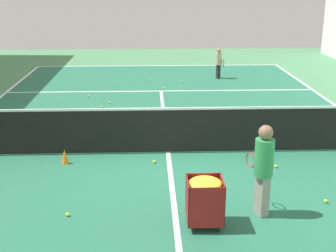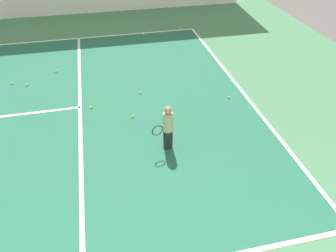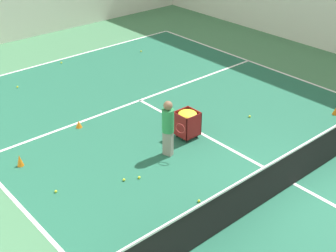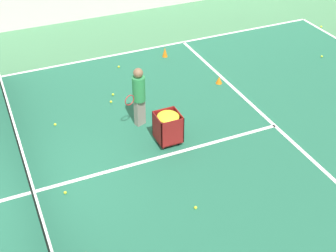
% 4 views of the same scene
% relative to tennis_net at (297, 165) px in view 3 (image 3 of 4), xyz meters
% --- Properties ---
extents(ground_plane, '(33.40, 33.40, 0.00)m').
position_rel_tennis_net_xyz_m(ground_plane, '(0.00, 0.00, -0.56)').
color(ground_plane, '#477F56').
extents(court_playing_area, '(11.09, 22.61, 0.00)m').
position_rel_tennis_net_xyz_m(court_playing_area, '(0.00, 0.00, -0.56)').
color(court_playing_area, '#23664C').
rests_on(court_playing_area, ground).
extents(line_baseline_far, '(11.09, 0.10, 0.00)m').
position_rel_tennis_net_xyz_m(line_baseline_far, '(0.00, 11.31, -0.56)').
color(line_baseline_far, white).
rests_on(line_baseline_far, ground).
extents(line_service_far, '(11.09, 0.10, 0.00)m').
position_rel_tennis_net_xyz_m(line_service_far, '(0.00, 6.22, -0.56)').
color(line_service_far, white).
rests_on(line_service_far, ground).
extents(line_centre_service, '(0.10, 12.44, 0.00)m').
position_rel_tennis_net_xyz_m(line_centre_service, '(0.00, 0.00, -0.56)').
color(line_centre_service, white).
rests_on(line_centre_service, ground).
extents(tennis_net, '(11.39, 0.10, 1.09)m').
position_rel_tennis_net_xyz_m(tennis_net, '(0.00, 0.00, 0.00)').
color(tennis_net, '#2D2D33').
rests_on(tennis_net, ground).
extents(coach_at_net, '(0.42, 0.65, 1.62)m').
position_rel_tennis_net_xyz_m(coach_at_net, '(-1.48, 3.06, 0.37)').
color(coach_at_net, gray).
rests_on(coach_at_net, ground).
extents(ball_cart, '(0.59, 0.58, 0.84)m').
position_rel_tennis_net_xyz_m(ball_cart, '(-0.46, 3.40, 0.03)').
color(ball_cart, maroon).
rests_on(ball_cart, ground).
extents(training_cone_0, '(0.19, 0.19, 0.21)m').
position_rel_tennis_net_xyz_m(training_cone_0, '(-2.53, 5.96, -0.45)').
color(training_cone_0, orange).
rests_on(training_cone_0, ground).
extents(training_cone_1, '(0.17, 0.17, 0.33)m').
position_rel_tennis_net_xyz_m(training_cone_1, '(2.30, 0.59, -0.40)').
color(training_cone_1, orange).
rests_on(training_cone_1, ground).
extents(training_cone_2, '(0.17, 0.17, 0.32)m').
position_rel_tennis_net_xyz_m(training_cone_2, '(-4.78, 5.19, -0.40)').
color(training_cone_2, orange).
rests_on(training_cone_2, ground).
extents(training_cone_3, '(0.23, 0.23, 0.28)m').
position_rel_tennis_net_xyz_m(training_cone_3, '(4.09, 1.35, -0.42)').
color(training_cone_3, orange).
rests_on(training_cone_3, ground).
extents(tennis_ball_0, '(0.07, 0.07, 0.07)m').
position_rel_tennis_net_xyz_m(tennis_ball_0, '(-2.67, 9.87, -0.53)').
color(tennis_ball_0, yellow).
rests_on(tennis_ball_0, ground).
extents(tennis_ball_3, '(0.07, 0.07, 0.07)m').
position_rel_tennis_net_xyz_m(tennis_ball_3, '(-4.65, 3.55, -0.53)').
color(tennis_ball_3, yellow).
rests_on(tennis_ball_3, ground).
extents(tennis_ball_5, '(0.07, 0.07, 0.07)m').
position_rel_tennis_net_xyz_m(tennis_ball_5, '(-2.77, 2.69, -0.53)').
color(tennis_ball_5, yellow).
rests_on(tennis_ball_5, ground).
extents(tennis_ball_8, '(0.07, 0.07, 0.07)m').
position_rel_tennis_net_xyz_m(tennis_ball_8, '(-0.32, 10.91, -0.53)').
color(tennis_ball_8, yellow).
rests_on(tennis_ball_8, ground).
extents(tennis_ball_13, '(0.07, 0.07, 0.07)m').
position_rel_tennis_net_xyz_m(tennis_ball_13, '(0.33, 0.65, -0.53)').
color(tennis_ball_13, yellow).
rests_on(tennis_ball_13, ground).
extents(tennis_ball_15, '(0.07, 0.07, 0.07)m').
position_rel_tennis_net_xyz_m(tennis_ball_15, '(-3.12, 2.86, -0.53)').
color(tennis_ball_15, yellow).
rests_on(tennis_ball_15, ground).
extents(tennis_ball_17, '(0.07, 0.07, 0.07)m').
position_rel_tennis_net_xyz_m(tennis_ball_17, '(2.89, 9.85, -0.53)').
color(tennis_ball_17, yellow).
rests_on(tennis_ball_17, ground).
extents(tennis_ball_18, '(0.07, 0.07, 0.07)m').
position_rel_tennis_net_xyz_m(tennis_ball_18, '(1.85, 3.01, -0.53)').
color(tennis_ball_18, yellow).
rests_on(tennis_ball_18, ground).
extents(tennis_ball_19, '(0.07, 0.07, 0.07)m').
position_rel_tennis_net_xyz_m(tennis_ball_19, '(-2.29, 1.02, -0.53)').
color(tennis_ball_19, yellow).
rests_on(tennis_ball_19, ground).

